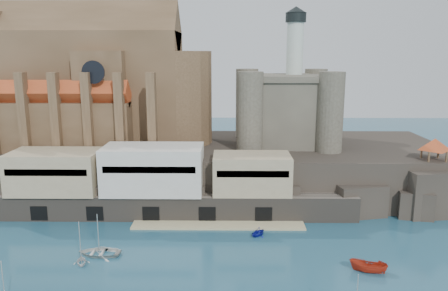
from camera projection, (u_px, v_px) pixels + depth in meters
name	position (u px, v px, depth m)	size (l,w,h in m)	color
ground	(200.00, 277.00, 58.54)	(300.00, 300.00, 0.00)	navy
promontory	(211.00, 167.00, 96.05)	(100.00, 36.00, 10.00)	black
quay	(153.00, 184.00, 79.99)	(70.00, 12.00, 13.05)	#5C544A
church	(101.00, 88.00, 95.23)	(47.00, 25.93, 30.51)	brown
castle_keep	(285.00, 106.00, 94.76)	(21.20, 21.20, 29.30)	#4D483C
rock_outcrop	(430.00, 191.00, 82.48)	(14.50, 10.50, 8.70)	black
pavilion	(435.00, 146.00, 80.85)	(6.40, 6.40, 5.40)	brown
boat_4	(82.00, 264.00, 62.33)	(2.67, 1.63, 3.10)	silver
boat_5	(368.00, 272.00, 60.03)	(1.92, 1.97, 5.10)	#B32F17
boat_6	(99.00, 254.00, 65.25)	(4.56, 1.32, 6.39)	silver
boat_7	(258.00, 235.00, 72.13)	(2.86, 1.75, 3.32)	#121A98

